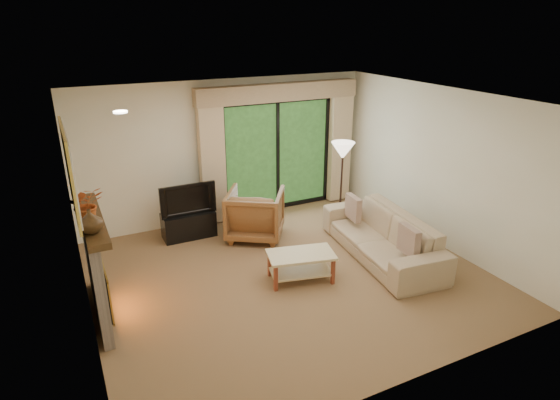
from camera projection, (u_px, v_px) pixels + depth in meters
name	position (u px, v px, depth m)	size (l,w,h in m)	color
floor	(289.00, 275.00, 6.98)	(5.50, 5.50, 0.00)	olive
ceiling	(290.00, 100.00, 6.04)	(5.50, 5.50, 0.00)	white
wall_back	(227.00, 151.00, 8.60)	(5.00, 5.00, 0.00)	white
wall_front	(410.00, 277.00, 4.42)	(5.00, 5.00, 0.00)	white
wall_left	(77.00, 231.00, 5.38)	(5.00, 5.00, 0.00)	white
wall_right	(439.00, 168.00, 7.64)	(5.00, 5.00, 0.00)	white
fireplace	(94.00, 267.00, 5.82)	(0.24, 1.70, 1.37)	slate
mirror	(70.00, 172.00, 5.32)	(0.07, 1.45, 1.02)	gold
sliding_door	(277.00, 156.00, 9.04)	(2.26, 0.10, 2.16)	black
curtain_left	(212.00, 161.00, 8.36)	(0.45, 0.18, 2.35)	#D0B38D
curtain_right	(340.00, 144.00, 9.47)	(0.45, 0.18, 2.35)	#D0B38D
cornice	(279.00, 92.00, 8.52)	(3.20, 0.24, 0.32)	tan
media_console	(189.00, 225.00, 8.14)	(0.90, 0.40, 0.45)	black
tv	(187.00, 198.00, 7.95)	(0.95, 0.12, 0.55)	black
armchair	(255.00, 214.00, 8.06)	(0.92, 0.94, 0.86)	brown
sofa	(382.00, 236.00, 7.43)	(2.43, 0.95, 0.71)	tan
pillow_near	(409.00, 241.00, 6.72)	(0.11, 0.42, 0.42)	brown
pillow_far	(353.00, 208.00, 7.89)	(0.11, 0.40, 0.40)	brown
coffee_table	(301.00, 267.00, 6.79)	(0.95, 0.52, 0.43)	beige
floor_lamp	(341.00, 184.00, 8.45)	(0.42, 0.42, 1.56)	beige
vase	(90.00, 221.00, 5.12)	(0.26, 0.26, 0.27)	#422C15
branches	(86.00, 204.00, 5.38)	(0.38, 0.33, 0.43)	#BD521F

